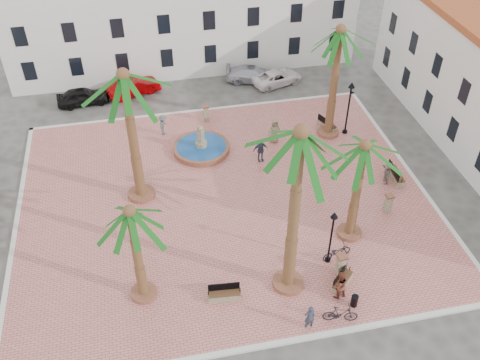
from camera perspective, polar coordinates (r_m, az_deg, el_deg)
The scene contains 35 objects.
ground at distance 34.73m, azimuth -1.62°, elevation -2.25°, with size 120.00×120.00×0.00m, color #56544F.
plaza at distance 34.68m, azimuth -1.62°, elevation -2.16°, with size 26.00×22.00×0.15m, color #D5756C.
kerb_n at distance 43.40m, azimuth -4.33°, elevation 7.37°, with size 26.30×0.30×0.16m, color silver.
kerb_s at distance 27.62m, azimuth 2.81°, elevation -17.21°, with size 26.30×0.30×0.16m, color silver.
kerb_e at distance 38.54m, azimuth 17.74°, elevation 0.61°, with size 0.30×22.30×0.16m, color silver.
kerb_w at distance 35.47m, azimuth -22.81°, elevation -4.88°, with size 0.30×22.30×0.16m, color silver.
building_north at distance 49.26m, azimuth -6.24°, elevation 17.48°, with size 30.40×7.40×9.50m.
fountain at distance 38.69m, azimuth -4.15°, elevation 3.52°, with size 4.08×4.08×2.11m.
palm_nw at distance 30.99m, azimuth -12.14°, elevation 9.36°, with size 5.69×5.69×9.20m.
palm_sw at distance 25.89m, azimuth -11.52°, elevation -4.49°, with size 4.67×4.67×6.41m.
palm_s at distance 23.64m, azimuth 6.37°, elevation 3.07°, with size 5.55×5.55×10.44m.
palm_e at distance 29.27m, azimuth 12.99°, elevation 2.37°, with size 4.84×4.84×6.90m.
palm_ne at distance 37.38m, azimuth 10.55°, elevation 14.29°, with size 5.25×5.25×8.67m.
bench_s at distance 28.99m, azimuth -1.68°, elevation -12.14°, with size 1.83×0.69×0.94m.
bench_se at distance 30.09m, azimuth 10.87°, elevation -10.56°, with size 1.59×1.55×0.90m.
bench_e at distance 37.50m, azimuth 16.27°, elevation 0.45°, with size 0.74×2.00×1.04m.
bench_ne at distance 41.49m, azimuth 9.25°, elevation 5.80°, with size 1.18×1.85×0.94m.
lamppost_s at distance 29.46m, azimuth 9.83°, elevation -5.13°, with size 0.41×0.41×3.78m.
lamppost_e at distance 39.83m, azimuth 11.62°, elevation 8.45°, with size 0.47×0.47×4.31m.
bollard_se at distance 30.17m, azimuth 10.69°, elevation -8.87°, with size 0.59×0.59×1.47m.
bollard_n at distance 41.72m, azimuth -3.64°, elevation 7.17°, with size 0.48×0.48×1.31m.
bollard_e at distance 34.56m, azimuth 15.54°, elevation -2.39°, with size 0.51×0.51×1.35m.
litter_bin at distance 29.24m, azimuth 12.10°, elevation -12.49°, with size 0.37×0.37×0.72m, color black.
cyclist_a at distance 27.72m, azimuth 7.44°, elevation -14.27°, with size 0.57×0.38×1.57m, color #2E3243.
bicycle_a at distance 31.18m, azimuth 10.28°, elevation -7.55°, with size 0.63×1.80×0.95m, color black.
cyclist_b at distance 29.03m, azimuth 10.55°, elevation -10.96°, with size 0.89×0.69×1.82m, color brown.
bicycle_b at distance 28.35m, azimuth 10.66°, elevation -13.87°, with size 0.51×1.82×1.09m, color black.
pedestrian_fountain_a at distance 39.20m, azimuth 3.69°, elevation 5.27°, with size 0.93×0.60×1.90m, color #837156.
pedestrian_fountain_b at distance 37.29m, azimuth 2.20°, elevation 3.22°, with size 1.06×0.44×1.81m, color #2E3E4D.
pedestrian_north at distance 40.37m, azimuth -8.20°, elevation 5.82°, with size 1.05×0.61×1.63m, color #515256.
pedestrian_east at distance 36.75m, azimuth 15.43°, elevation 0.76°, with size 1.50×0.48×1.62m, color slate.
car_black at distance 45.79m, azimuth -16.43°, elevation 8.55°, with size 1.66×4.13×1.41m, color black.
car_red at distance 46.14m, azimuth -11.30°, elevation 9.73°, with size 1.54×4.41×1.45m, color #900002.
car_silver at distance 47.29m, azimuth 1.37°, elevation 11.22°, with size 1.88×4.63×1.34m, color silver.
car_white at distance 47.00m, azimuth 3.96°, elevation 10.86°, with size 2.03×4.40×1.22m, color white.
Camera 1 is at (-4.37, -25.48, 23.20)m, focal length 40.00 mm.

